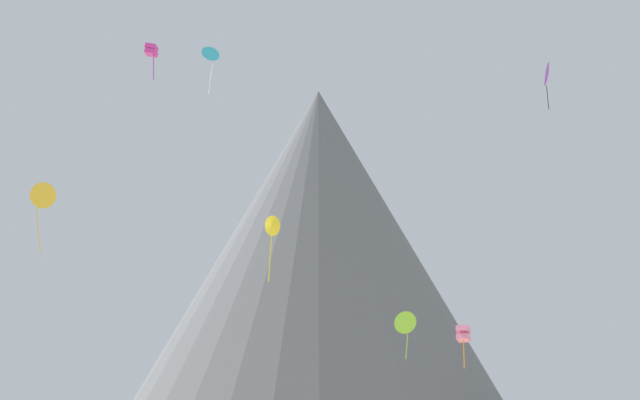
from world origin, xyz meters
name	(u,v)px	position (x,y,z in m)	size (l,w,h in m)	color
rock_massif	(324,287)	(-10.37, 95.20, 26.46)	(73.11, 73.11, 59.21)	slate
kite_yellow_mid	(272,227)	(-6.00, 36.08, 20.71)	(1.82, 1.41, 5.77)	yellow
kite_violet_high	(548,74)	(20.20, 52.05, 40.47)	(1.19, 2.65, 5.29)	purple
kite_magenta_high	(151,51)	(-13.49, 24.73, 32.51)	(0.94, 0.88, 2.99)	#D1339E
kite_gold_mid	(43,196)	(-27.88, 36.93, 24.75)	(2.26, 2.22, 6.58)	gold
kite_lime_mid	(406,323)	(4.31, 54.21, 14.73)	(2.47, 1.21, 4.90)	#8CD133
kite_cyan_high	(210,55)	(-13.46, 40.46, 39.67)	(2.01, 1.70, 5.22)	#33BCDB
kite_pink_low	(463,334)	(10.01, 44.77, 12.29)	(1.36, 1.42, 3.82)	pink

